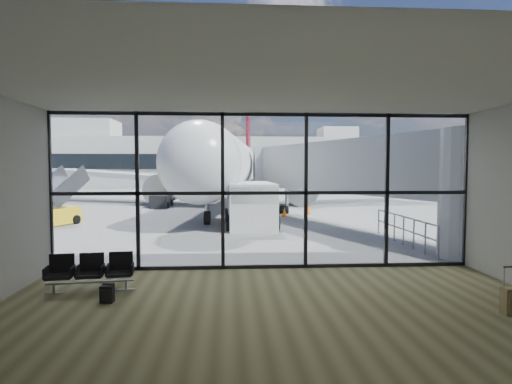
{
  "coord_description": "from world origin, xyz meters",
  "views": [
    {
      "loc": [
        -1.03,
        -12.23,
        2.9
      ],
      "look_at": [
        -0.05,
        3.0,
        2.06
      ],
      "focal_mm": 30.0,
      "sensor_mm": 36.0,
      "label": 1
    }
  ],
  "objects": [
    {
      "name": "tree_4",
      "position": [
        -21.0,
        72.0,
        5.25
      ],
      "size": [
        5.61,
        5.61,
        8.07
      ],
      "color": "#382619",
      "rests_on": "ground"
    },
    {
      "name": "traffic_cone_a",
      "position": [
        0.95,
        9.46,
        0.29
      ],
      "size": [
        0.43,
        0.43,
        0.61
      ],
      "color": "orange",
      "rests_on": "ground"
    },
    {
      "name": "tree_5",
      "position": [
        -15.0,
        72.0,
        5.88
      ],
      "size": [
        6.27,
        6.27,
        9.03
      ],
      "color": "#382619",
      "rests_on": "ground"
    },
    {
      "name": "airliner",
      "position": [
        -0.44,
        24.89,
        3.11
      ],
      "size": [
        34.08,
        39.61,
        10.22
      ],
      "rotation": [
        0.0,
        0.0,
        -0.11
      ],
      "color": "silver",
      "rests_on": "ground"
    },
    {
      "name": "tree_2",
      "position": [
        -33.0,
        72.0,
        5.88
      ],
      "size": [
        6.27,
        6.27,
        9.03
      ],
      "color": "#382619",
      "rests_on": "ground"
    },
    {
      "name": "belt_loader",
      "position": [
        -6.1,
        20.33,
        0.56
      ],
      "size": [
        1.52,
        3.63,
        1.65
      ],
      "rotation": [
        0.0,
        0.0,
        -0.03
      ],
      "color": "black",
      "rests_on": "ground"
    },
    {
      "name": "mobile_stairs",
      "position": [
        -10.19,
        10.14,
        0.58
      ],
      "size": [
        2.88,
        3.81,
        2.44
      ],
      "rotation": [
        0.0,
        0.0,
        -0.43
      ],
      "color": "yellow",
      "rests_on": "ground"
    },
    {
      "name": "apron_railing",
      "position": [
        5.6,
        3.5,
        0.72
      ],
      "size": [
        0.06,
        5.46,
        1.11
      ],
      "color": "gray",
      "rests_on": "ground"
    },
    {
      "name": "tree_3",
      "position": [
        -27.0,
        72.0,
        4.63
      ],
      "size": [
        4.95,
        4.95,
        7.12
      ],
      "color": "#382619",
      "rests_on": "ground"
    },
    {
      "name": "backpack",
      "position": [
        -3.66,
        -2.97,
        0.2
      ],
      "size": [
        0.29,
        0.28,
        0.41
      ],
      "rotation": [
        0.0,
        0.0,
        -0.12
      ],
      "color": "black",
      "rests_on": "ground"
    },
    {
      "name": "lounge_shell",
      "position": [
        0.0,
        -4.8,
        2.65
      ],
      "size": [
        12.02,
        8.01,
        4.51
      ],
      "color": "brown",
      "rests_on": "ground"
    },
    {
      "name": "traffic_cone_b",
      "position": [
        4.0,
        14.48,
        0.27
      ],
      "size": [
        0.4,
        0.4,
        0.58
      ],
      "color": "#FF660D",
      "rests_on": "ground"
    },
    {
      "name": "glass_curtain_wall",
      "position": [
        0.0,
        0.0,
        2.25
      ],
      "size": [
        12.1,
        0.12,
        4.5
      ],
      "color": "white",
      "rests_on": "ground"
    },
    {
      "name": "service_van",
      "position": [
        0.06,
        9.01,
        1.13
      ],
      "size": [
        2.56,
        5.1,
        2.19
      ],
      "rotation": [
        0.0,
        0.0,
        0.02
      ],
      "color": "silver",
      "rests_on": "ground"
    },
    {
      "name": "suitcase",
      "position": [
        4.55,
        -4.27,
        0.29
      ],
      "size": [
        0.36,
        0.28,
        0.96
      ],
      "rotation": [
        0.0,
        0.0,
        0.05
      ],
      "color": "olive",
      "rests_on": "ground"
    },
    {
      "name": "ground",
      "position": [
        0.0,
        40.0,
        0.0
      ],
      "size": [
        220.0,
        220.0,
        0.0
      ],
      "primitive_type": "plane",
      "color": "slate",
      "rests_on": "ground"
    },
    {
      "name": "traffic_cone_c",
      "position": [
        2.32,
        13.21,
        0.25
      ],
      "size": [
        0.36,
        0.36,
        0.52
      ],
      "color": "#FF5F0D",
      "rests_on": "ground"
    },
    {
      "name": "tree_1",
      "position": [
        -39.0,
        72.0,
        5.25
      ],
      "size": [
        5.61,
        5.61,
        8.07
      ],
      "color": "#382619",
      "rests_on": "ground"
    },
    {
      "name": "jet_bridge",
      "position": [
        4.9,
        7.07,
        2.76
      ],
      "size": [
        8.0,
        16.5,
        4.33
      ],
      "color": "#9B9EA0",
      "rests_on": "ground"
    },
    {
      "name": "far_terminal",
      "position": [
        -0.59,
        61.97,
        4.21
      ],
      "size": [
        80.0,
        12.2,
        11.0
      ],
      "color": "silver",
      "rests_on": "ground"
    },
    {
      "name": "seating_row",
      "position": [
        -4.31,
        -1.96,
        0.49
      ],
      "size": [
        1.97,
        0.79,
        0.88
      ],
      "rotation": [
        0.0,
        0.0,
        0.13
      ],
      "color": "gray",
      "rests_on": "ground"
    }
  ]
}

